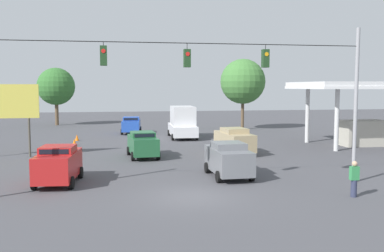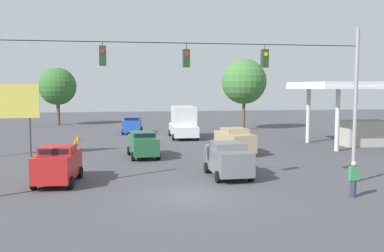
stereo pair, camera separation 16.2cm
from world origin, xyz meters
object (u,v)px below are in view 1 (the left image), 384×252
Objects in this scene: traffic_cone_fifth at (74,142)px; roadside_billboard at (3,105)px; sedan_blue_withflow_deep at (131,125)px; sedan_tan_oncoming_far at (234,140)px; sedan_green_withflow_mid at (143,144)px; pedestrian at (354,179)px; sedan_grey_crossing_near at (228,159)px; tree_horizon_left at (243,82)px; traffic_cone_third at (64,154)px; overhead_signal_span at (187,90)px; tree_horizon_right at (56,87)px; traffic_cone_farthest at (77,138)px; sedan_red_parked_shoulder at (58,164)px; traffic_cone_nearest at (47,172)px; gas_station at (364,99)px; traffic_cone_second at (56,161)px; traffic_cone_fourth at (70,147)px; box_truck_white_oncoming_deep at (183,123)px.

roadside_billboard is at bearing 53.24° from traffic_cone_fifth.
sedan_tan_oncoming_far is (-7.34, 15.79, 0.07)m from sedan_blue_withflow_deep.
sedan_green_withflow_mid is 2.50× the size of pedestrian.
roadside_billboard is (14.28, -9.29, 2.81)m from sedan_grey_crossing_near.
pedestrian is (-14.58, 20.40, 0.55)m from traffic_cone_fifth.
sedan_grey_crossing_near is 0.97× the size of sedan_green_withflow_mid.
tree_horizon_left is (-18.56, -11.07, 5.44)m from traffic_cone_fifth.
traffic_cone_third is at bearing -40.22° from sedan_grey_crossing_near.
pedestrian is (-9.35, 29.35, -0.10)m from sedan_blue_withflow_deep.
overhead_signal_span is 30.83m from tree_horizon_left.
traffic_cone_farthest is at bearing 103.40° from tree_horizon_right.
traffic_cone_third is at bearing -43.25° from pedestrian.
sedan_green_withflow_mid is at bearing 170.67° from roadside_billboard.
sedan_red_parked_shoulder is at bearing 57.80° from sedan_green_withflow_mid.
sedan_grey_crossing_near reaches higher than sedan_tan_oncoming_far.
roadside_billboard is (4.98, -9.40, 2.79)m from sedan_red_parked_shoulder.
overhead_signal_span is 9.72m from traffic_cone_nearest.
sedan_grey_crossing_near is at bearing 118.53° from traffic_cone_farthest.
sedan_blue_withflow_deep is 23.94m from gas_station.
tree_horizon_right is at bearing -82.25° from sedan_red_parked_shoulder.
sedan_green_withflow_mid is 7.05m from sedan_tan_oncoming_far.
sedan_blue_withflow_deep is 19.55m from traffic_cone_second.
pedestrian is (-18.91, 14.60, -2.99)m from roadside_billboard.
tree_horizon_right is at bearing -65.46° from pedestrian.
sedan_green_withflow_mid is at bearing 4.73° from sedan_tan_oncoming_far.
sedan_blue_withflow_deep is 6.97× the size of traffic_cone_farthest.
traffic_cone_third is (-0.15, -6.70, 0.00)m from traffic_cone_nearest.
traffic_cone_farthest is at bearing -87.72° from sedan_red_parked_shoulder.
tree_horizon_left reaches higher than sedan_blue_withflow_deep.
traffic_cone_nearest is 6.70m from traffic_cone_third.
traffic_cone_third is at bearing 169.28° from roadside_billboard.
traffic_cone_fourth is 0.05× the size of gas_station.
tree_horizon_right is (-0.08, -26.65, 1.32)m from roadside_billboard.
sedan_red_parked_shoulder is 0.78× the size of roadside_billboard.
box_truck_white_oncoming_deep is 10.06× the size of traffic_cone_nearest.
sedan_green_withflow_mid is at bearing -55.15° from pedestrian.
sedan_green_withflow_mid reaches higher than traffic_cone_second.
traffic_cone_farthest is at bearing -70.91° from overhead_signal_span.
sedan_blue_withflow_deep is 24.49m from sedan_grey_crossing_near.
sedan_blue_withflow_deep is (1.93, -26.52, -4.01)m from overhead_signal_span.
roadside_billboard reaches higher than traffic_cone_fourth.
sedan_red_parked_shoulder is 14.56m from sedan_tan_oncoming_far.
roadside_billboard is at bearing 65.20° from traffic_cone_farthest.
traffic_cone_farthest is at bearing -88.44° from traffic_cone_fifth.
sedan_grey_crossing_near is at bearing 71.77° from tree_horizon_left.
tree_horizon_right is at bearing -51.45° from sedan_blue_withflow_deep.
sedan_green_withflow_mid is 6.30m from traffic_cone_second.
sedan_blue_withflow_deep is 0.79× the size of roadside_billboard.
traffic_cone_farthest is (-0.16, -13.18, 0.00)m from traffic_cone_second.
traffic_cone_fifth is at bearing 101.53° from tree_horizon_right.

